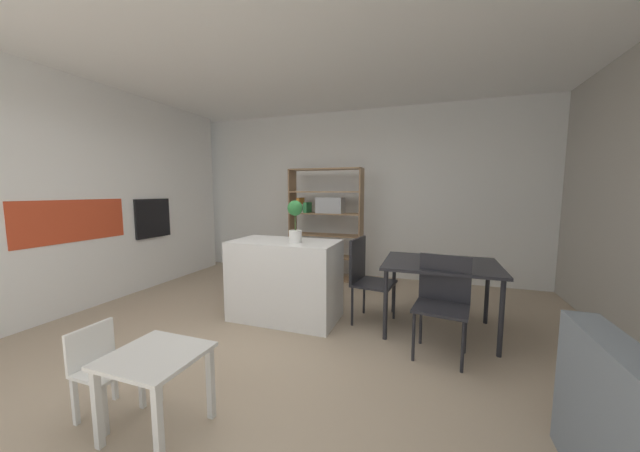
# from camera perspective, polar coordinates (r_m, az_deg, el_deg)

# --- Properties ---
(ground_plane) EXTENTS (9.00, 9.00, 0.00)m
(ground_plane) POSITION_cam_1_polar(r_m,az_deg,el_deg) (3.32, -9.47, -20.22)
(ground_plane) COLOR tan
(ceiling_slab) EXTENTS (6.55, 5.70, 0.06)m
(ceiling_slab) POSITION_cam_1_polar(r_m,az_deg,el_deg) (3.28, -10.53, 31.43)
(ceiling_slab) COLOR white
(ceiling_slab) RESTS_ON ground_plane
(back_partition) EXTENTS (6.55, 0.06, 2.84)m
(back_partition) POSITION_cam_1_polar(r_m,az_deg,el_deg) (5.60, 4.36, 5.74)
(back_partition) COLOR white
(back_partition) RESTS_ON ground_plane
(tall_cabinet_run_left) EXTENTS (0.63, 5.13, 2.84)m
(tall_cabinet_run_left) POSITION_cam_1_polar(r_m,az_deg,el_deg) (5.07, -40.02, 4.23)
(tall_cabinet_run_left) COLOR white
(tall_cabinet_run_left) RESTS_ON ground_plane
(cabinet_niche_splashback) EXTENTS (0.01, 1.27, 0.50)m
(cabinet_niche_splashback) POSITION_cam_1_polar(r_m,az_deg,el_deg) (4.79, -38.16, 0.72)
(cabinet_niche_splashback) COLOR #CC4223
(cabinet_niche_splashback) RESTS_ON ground_plane
(built_in_oven) EXTENTS (0.06, 0.61, 0.59)m
(built_in_oven) POSITION_cam_1_polar(r_m,az_deg,el_deg) (5.47, -28.02, 1.29)
(built_in_oven) COLOR black
(built_in_oven) RESTS_ON ground_plane
(kitchen_island) EXTENTS (1.22, 0.66, 0.91)m
(kitchen_island) POSITION_cam_1_polar(r_m,az_deg,el_deg) (3.72, -6.31, -9.66)
(kitchen_island) COLOR white
(kitchen_island) RESTS_ON ground_plane
(potted_plant_on_island) EXTENTS (0.17, 0.17, 0.47)m
(potted_plant_on_island) POSITION_cam_1_polar(r_m,az_deg,el_deg) (3.47, -4.52, 1.41)
(potted_plant_on_island) COLOR white
(potted_plant_on_island) RESTS_ON kitchen_island
(open_bookshelf) EXTENTS (1.23, 0.31, 1.85)m
(open_bookshelf) POSITION_cam_1_polar(r_m,az_deg,el_deg) (5.31, 0.40, 0.32)
(open_bookshelf) COLOR #997551
(open_bookshelf) RESTS_ON ground_plane
(child_table) EXTENTS (0.53, 0.50, 0.51)m
(child_table) POSITION_cam_1_polar(r_m,az_deg,el_deg) (2.31, -27.60, -21.84)
(child_table) COLOR silver
(child_table) RESTS_ON ground_plane
(child_chair_left) EXTENTS (0.31, 0.31, 0.60)m
(child_chair_left) POSITION_cam_1_polar(r_m,az_deg,el_deg) (2.67, -34.81, -19.99)
(child_chair_left) COLOR white
(child_chair_left) RESTS_ON ground_plane
(dining_table) EXTENTS (1.14, 0.88, 0.74)m
(dining_table) POSITION_cam_1_polar(r_m,az_deg,el_deg) (3.54, 20.97, -7.34)
(dining_table) COLOR #232328
(dining_table) RESTS_ON ground_plane
(dining_chair_near) EXTENTS (0.51, 0.47, 0.89)m
(dining_chair_near) POSITION_cam_1_polar(r_m,az_deg,el_deg) (3.12, 21.35, -11.69)
(dining_chair_near) COLOR #232328
(dining_chair_near) RESTS_ON ground_plane
(dining_chair_island_side) EXTENTS (0.48, 0.51, 0.95)m
(dining_chair_island_side) POSITION_cam_1_polar(r_m,az_deg,el_deg) (3.64, 8.24, -8.41)
(dining_chair_island_side) COLOR #232328
(dining_chair_island_side) RESTS_ON ground_plane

